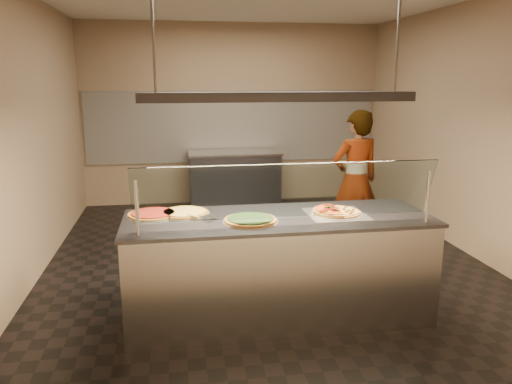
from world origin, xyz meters
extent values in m
cube|color=black|center=(0.00, 0.00, -0.01)|extent=(5.00, 6.00, 0.02)
cube|color=#9A7D63|center=(0.00, 3.01, 1.50)|extent=(5.00, 0.02, 3.00)
cube|color=#9A7D63|center=(0.00, -3.01, 1.50)|extent=(5.00, 0.02, 3.00)
cube|color=#9A7D63|center=(-2.51, 0.00, 1.50)|extent=(0.02, 6.00, 3.00)
cube|color=#9A7D63|center=(2.51, 0.00, 1.50)|extent=(0.02, 6.00, 3.00)
cube|color=silver|center=(0.00, 2.98, 1.30)|extent=(4.90, 0.02, 1.20)
cube|color=#B7B7BC|center=(-0.14, -1.40, 0.45)|extent=(2.62, 0.90, 0.90)
cube|color=#424248|center=(-0.14, -1.40, 0.92)|extent=(2.66, 0.94, 0.03)
cylinder|color=#B7B7BC|center=(-1.30, -1.80, 1.15)|extent=(0.03, 0.03, 0.44)
cylinder|color=#B7B7BC|center=(1.02, -1.80, 1.15)|extent=(0.03, 0.03, 0.44)
cube|color=white|center=(-0.14, -1.74, 1.23)|extent=(2.42, 0.18, 0.47)
cube|color=silver|center=(0.38, -1.42, 0.93)|extent=(0.51, 0.51, 0.01)
cylinder|color=silver|center=(0.38, -1.42, 0.94)|extent=(0.45, 0.45, 0.01)
cylinder|color=#500A08|center=(0.37, -1.31, 0.99)|extent=(0.06, 0.06, 0.01)
cylinder|color=#500A08|center=(0.33, -1.27, 0.99)|extent=(0.06, 0.06, 0.01)
cylinder|color=#500A08|center=(0.35, -1.38, 0.99)|extent=(0.06, 0.06, 0.01)
cylinder|color=#500A08|center=(0.30, -1.37, 0.99)|extent=(0.06, 0.06, 0.01)
cylinder|color=#500A08|center=(0.32, -1.39, 0.99)|extent=(0.06, 0.06, 0.01)
cylinder|color=#500A08|center=(0.32, -1.41, 0.99)|extent=(0.06, 0.06, 0.01)
cylinder|color=#500A08|center=(0.27, -1.45, 0.99)|extent=(0.06, 0.06, 0.01)
cylinder|color=#500A08|center=(0.23, -1.49, 0.99)|extent=(0.06, 0.06, 0.01)
cylinder|color=#500A08|center=(0.33, -1.46, 0.99)|extent=(0.06, 0.06, 0.01)
cylinder|color=#500A08|center=(0.33, -1.48, 0.99)|extent=(0.06, 0.06, 0.01)
cylinder|color=#500A08|center=(0.35, -1.48, 0.99)|extent=(0.06, 0.06, 0.01)
cube|color=#19590F|center=(0.36, -1.32, 0.99)|extent=(0.02, 0.02, 0.01)
cube|color=#19590F|center=(0.32, -1.33, 0.99)|extent=(0.02, 0.02, 0.01)
cube|color=#19590F|center=(0.31, -1.36, 0.99)|extent=(0.02, 0.02, 0.01)
cube|color=#19590F|center=(0.33, -1.41, 0.99)|extent=(0.02, 0.02, 0.01)
cube|color=#19590F|center=(0.32, -1.42, 0.99)|extent=(0.01, 0.02, 0.01)
cube|color=#19590F|center=(0.25, -1.50, 0.99)|extent=(0.02, 0.02, 0.01)
sphere|color=#513014|center=(0.39, -1.45, 0.97)|extent=(0.03, 0.03, 0.03)
sphere|color=#513014|center=(0.46, -1.53, 0.97)|extent=(0.03, 0.03, 0.03)
sphere|color=#513014|center=(0.44, -1.48, 0.97)|extent=(0.03, 0.03, 0.03)
sphere|color=#513014|center=(0.50, -1.49, 0.97)|extent=(0.03, 0.03, 0.03)
sphere|color=#513014|center=(0.48, -1.45, 0.97)|extent=(0.03, 0.03, 0.03)
sphere|color=#513014|center=(0.53, -1.42, 0.97)|extent=(0.03, 0.03, 0.03)
sphere|color=#513014|center=(0.45, -1.41, 0.97)|extent=(0.03, 0.03, 0.03)
sphere|color=#513014|center=(0.45, -1.38, 0.97)|extent=(0.03, 0.03, 0.03)
sphere|color=#513014|center=(0.49, -1.32, 0.97)|extent=(0.03, 0.03, 0.03)
sphere|color=#513014|center=(0.41, -1.36, 0.97)|extent=(0.03, 0.03, 0.03)
sphere|color=#513014|center=(0.40, -1.33, 0.97)|extent=(0.03, 0.03, 0.03)
cylinder|color=silver|center=(-0.41, -1.52, 0.93)|extent=(0.47, 0.47, 0.01)
cylinder|color=brown|center=(-0.41, -1.52, 0.95)|extent=(0.44, 0.44, 0.02)
cylinder|color=black|center=(-0.41, -1.52, 0.96)|extent=(0.38, 0.38, 0.01)
cylinder|color=silver|center=(-0.94, -1.18, 0.93)|extent=(0.45, 0.45, 0.01)
cylinder|color=brown|center=(-0.94, -1.18, 0.94)|extent=(0.42, 0.42, 0.02)
cylinder|color=gold|center=(-0.94, -1.18, 0.96)|extent=(0.37, 0.37, 0.01)
cylinder|color=silver|center=(-1.22, -1.19, 0.93)|extent=(0.46, 0.46, 0.01)
cylinder|color=brown|center=(-1.22, -1.19, 0.94)|extent=(0.43, 0.43, 0.02)
cylinder|color=maroon|center=(-1.22, -1.19, 0.96)|extent=(0.37, 0.37, 0.01)
cube|color=#B7B7BC|center=(-0.74, -1.40, 0.96)|extent=(0.17, 0.17, 0.00)
cylinder|color=tan|center=(-0.88, -1.36, 0.96)|extent=(0.11, 0.13, 0.02)
cube|color=#424248|center=(-0.05, 2.55, 0.45)|extent=(1.45, 0.70, 0.90)
cube|color=#B7B7BC|center=(-0.05, 2.55, 0.92)|extent=(1.49, 0.74, 0.03)
imported|color=#302E36|center=(1.20, 0.32, 0.87)|extent=(0.70, 0.53, 1.73)
cube|color=#424248|center=(-0.14, -1.40, 1.95)|extent=(2.30, 0.18, 0.08)
cylinder|color=#B7B7BC|center=(-1.14, -1.40, 2.50)|extent=(0.02, 0.02, 1.01)
cylinder|color=#B7B7BC|center=(0.86, -1.40, 2.50)|extent=(0.02, 0.02, 1.01)
camera|label=1|loc=(-1.01, -5.48, 2.10)|focal=35.00mm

